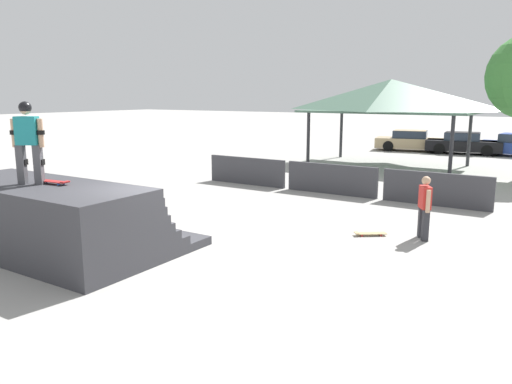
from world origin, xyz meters
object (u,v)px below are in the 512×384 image
at_px(skateboard_on_deck, 54,181).
at_px(skater_on_deck, 28,137).
at_px(parked_car_tan, 411,141).
at_px(skateboard_on_ground, 369,233).
at_px(bystander_walking, 425,204).
at_px(parked_car_black, 463,144).

bearing_deg(skateboard_on_deck, skater_on_deck, -154.55).
xyz_separation_m(skater_on_deck, parked_car_tan, (1.03, 25.10, -1.96)).
relative_size(skateboard_on_ground, parked_car_tan, 0.17).
relative_size(bystander_walking, skateboard_on_ground, 2.03).
bearing_deg(parked_car_tan, skateboard_on_deck, -102.35).
height_order(skater_on_deck, skateboard_on_deck, skater_on_deck).
height_order(bystander_walking, parked_car_tan, bystander_walking).
relative_size(skateboard_on_deck, parked_car_tan, 0.18).
distance_m(parked_car_tan, parked_car_black, 3.05).
height_order(parked_car_tan, parked_car_black, same).
bearing_deg(skater_on_deck, skateboard_on_ground, 13.70).
xyz_separation_m(bystander_walking, parked_car_tan, (-5.71, 19.34, -0.25)).
distance_m(skateboard_on_deck, bystander_walking, 8.44).
xyz_separation_m(parked_car_tan, parked_car_black, (3.05, 0.00, -0.00)).
height_order(bystander_walking, parked_car_black, bystander_walking).
bearing_deg(bystander_walking, skateboard_on_deck, 100.87).
distance_m(skateboard_on_deck, skateboard_on_ground, 7.42).
height_order(skateboard_on_deck, parked_car_tan, skateboard_on_deck).
distance_m(skateboard_on_deck, parked_car_black, 25.15).
bearing_deg(parked_car_tan, skater_on_deck, -103.24).
xyz_separation_m(skateboard_on_deck, skateboard_on_ground, (5.16, 5.09, -1.56)).
xyz_separation_m(skateboard_on_ground, parked_car_tan, (-4.52, 19.76, 0.54)).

